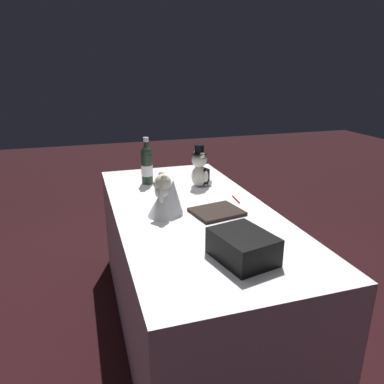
% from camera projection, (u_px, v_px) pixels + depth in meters
% --- Properties ---
extents(ground_plane, '(12.00, 12.00, 0.00)m').
position_uv_depth(ground_plane, '(192.00, 321.00, 2.33)').
color(ground_plane, black).
extents(reception_table, '(1.87, 0.87, 0.77)m').
position_uv_depth(reception_table, '(192.00, 268.00, 2.20)').
color(reception_table, white).
rests_on(reception_table, ground_plane).
extents(teddy_bear_groom, '(0.15, 0.14, 0.28)m').
position_uv_depth(teddy_bear_groom, '(200.00, 170.00, 2.44)').
color(teddy_bear_groom, beige).
rests_on(teddy_bear_groom, reception_table).
extents(teddy_bear_bride, '(0.18, 0.21, 0.24)m').
position_uv_depth(teddy_bear_bride, '(166.00, 198.00, 1.96)').
color(teddy_bear_bride, white).
rests_on(teddy_bear_bride, reception_table).
extents(champagne_bottle, '(0.08, 0.08, 0.32)m').
position_uv_depth(champagne_bottle, '(147.00, 164.00, 2.49)').
color(champagne_bottle, '#203220').
rests_on(champagne_bottle, reception_table).
extents(signing_pen, '(0.13, 0.02, 0.01)m').
position_uv_depth(signing_pen, '(236.00, 199.00, 2.22)').
color(signing_pen, maroon).
rests_on(signing_pen, reception_table).
extents(gift_case_black, '(0.30, 0.26, 0.12)m').
position_uv_depth(gift_case_black, '(243.00, 247.00, 1.51)').
color(gift_case_black, black).
rests_on(gift_case_black, reception_table).
extents(guestbook, '(0.26, 0.29, 0.02)m').
position_uv_depth(guestbook, '(217.00, 212.00, 2.01)').
color(guestbook, black).
rests_on(guestbook, reception_table).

